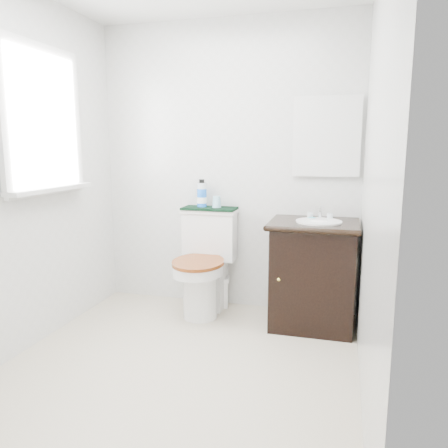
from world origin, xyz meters
The scene contains 14 objects.
floor centered at (0.00, 0.00, 0.00)m, with size 2.40×2.40×0.00m, color beige.
wall_back centered at (0.00, 1.20, 1.20)m, with size 2.40×2.40×0.00m, color silver.
wall_front centered at (0.00, -1.20, 1.20)m, with size 2.40×2.40×0.00m, color silver.
wall_left centered at (-1.10, 0.00, 1.20)m, with size 2.40×2.40×0.00m, color silver.
wall_right centered at (1.10, 0.00, 1.20)m, with size 2.40×2.40×0.00m, color silver.
window centered at (-1.07, 0.25, 1.55)m, with size 0.02×0.70×0.90m, color white.
mirror centered at (0.81, 1.18, 1.45)m, with size 0.50×0.02×0.60m, color silver.
toilet centered at (-0.13, 0.96, 0.37)m, with size 0.46×0.66×0.85m.
vanity centered at (0.76, 0.90, 0.43)m, with size 0.65×0.56×0.92m.
trash_bin centered at (-0.05, 1.10, 0.13)m, with size 0.21×0.18×0.26m.
towel centered at (-0.13, 1.09, 0.86)m, with size 0.45×0.22×0.02m, color black.
mouthwash_bottle centered at (-0.20, 1.11, 0.98)m, with size 0.08×0.08×0.23m.
cup centered at (-0.07, 1.10, 0.92)m, with size 0.08×0.08×0.10m, color #84BFD8.
soap_bar centered at (0.73, 1.00, 0.83)m, with size 0.08×0.05×0.02m, color #1B7083.
Camera 1 is at (0.95, -2.38, 1.38)m, focal length 35.00 mm.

